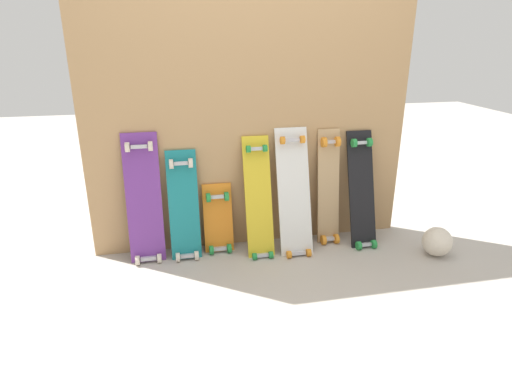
% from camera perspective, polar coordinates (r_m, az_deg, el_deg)
% --- Properties ---
extents(ground_plane, '(12.00, 12.00, 0.00)m').
position_cam_1_polar(ground_plane, '(3.27, -0.25, -6.85)').
color(ground_plane, '#B2AAA0').
extents(plywood_wall_panel, '(2.29, 0.04, 1.85)m').
position_cam_1_polar(plywood_wall_panel, '(3.03, -0.55, 9.55)').
color(plywood_wall_panel, tan).
rests_on(plywood_wall_panel, ground).
extents(skateboard_purple, '(0.24, 0.22, 0.94)m').
position_cam_1_polar(skateboard_purple, '(3.02, -14.55, -1.46)').
color(skateboard_purple, '#6B338C').
rests_on(skateboard_purple, ground).
extents(skateboard_teal, '(0.21, 0.24, 0.81)m').
position_cam_1_polar(skateboard_teal, '(3.03, -9.48, -2.34)').
color(skateboard_teal, '#197A7F').
rests_on(skateboard_teal, ground).
extents(skateboard_orange, '(0.21, 0.18, 0.55)m').
position_cam_1_polar(skateboard_orange, '(3.12, -4.98, -4.03)').
color(skateboard_orange, orange).
rests_on(skateboard_orange, ground).
extents(skateboard_yellow, '(0.19, 0.31, 0.89)m').
position_cam_1_polar(skateboard_yellow, '(3.04, 0.36, -1.36)').
color(skateboard_yellow, gold).
rests_on(skateboard_yellow, ground).
extents(skateboard_white, '(0.23, 0.34, 0.94)m').
position_cam_1_polar(skateboard_white, '(3.07, 5.07, -0.65)').
color(skateboard_white, silver).
rests_on(skateboard_white, ground).
extents(skateboard_natural, '(0.16, 0.20, 0.90)m').
position_cam_1_polar(skateboard_natural, '(3.23, 9.57, 0.14)').
color(skateboard_natural, tan).
rests_on(skateboard_natural, ground).
extents(skateboard_black, '(0.19, 0.33, 0.89)m').
position_cam_1_polar(skateboard_black, '(3.27, 13.80, -0.25)').
color(skateboard_black, black).
rests_on(skateboard_black, ground).
extents(rubber_ball, '(0.21, 0.21, 0.21)m').
position_cam_1_polar(rubber_ball, '(3.33, 22.79, -6.05)').
color(rubber_ball, beige).
rests_on(rubber_ball, ground).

